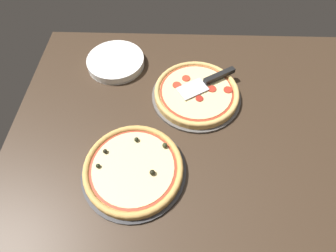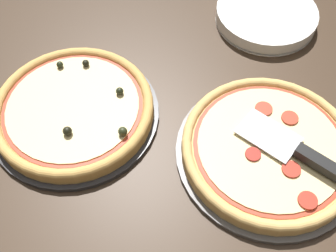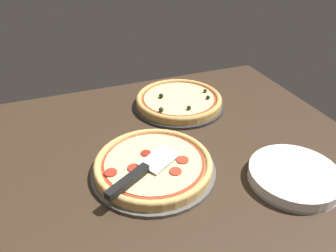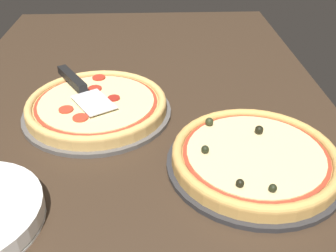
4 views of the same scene
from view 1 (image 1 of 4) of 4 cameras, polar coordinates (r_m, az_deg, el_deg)
ground_plane at (r=100.53cm, az=9.47°, el=1.44°), size 146.97×96.39×3.60cm
pizza_pan_front at (r=103.83cm, az=6.13°, el=6.50°), size 34.65×34.65×1.00cm
pizza_front at (r=102.21cm, az=6.24°, el=7.29°), size 32.57×32.57×3.10cm
pizza_pan_back at (r=86.81cm, az=-7.39°, el=-9.65°), size 33.87×33.87×1.00cm
pizza_back at (r=84.89cm, az=-7.54°, el=-9.05°), size 31.83×31.83×4.23cm
serving_spatula at (r=104.98cm, az=9.85°, el=10.16°), size 23.54×16.81×2.00cm
plate_stack at (r=117.10cm, az=-11.29°, el=13.56°), size 24.09×24.09×3.50cm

